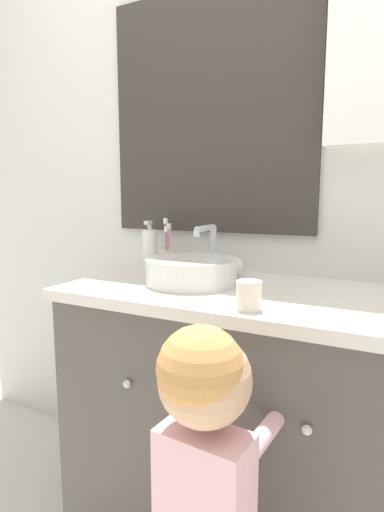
{
  "coord_description": "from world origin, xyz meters",
  "views": [
    {
      "loc": [
        0.41,
        -0.85,
        1.18
      ],
      "look_at": [
        -0.16,
        0.26,
        0.99
      ],
      "focal_mm": 28.0,
      "sensor_mm": 36.0,
      "label": 1
    }
  ],
  "objects_px": {
    "soap_dispenser": "(150,248)",
    "drinking_cup": "(249,296)",
    "child_figure": "(205,480)",
    "sink_basin": "(193,270)",
    "toothbrush_holder": "(168,257)"
  },
  "relations": [
    {
      "from": "soap_dispenser",
      "to": "drinking_cup",
      "type": "bearing_deg",
      "value": -36.12
    },
    {
      "from": "soap_dispenser",
      "to": "child_figure",
      "type": "relative_size",
      "value": 0.21
    },
    {
      "from": "drinking_cup",
      "to": "soap_dispenser",
      "type": "bearing_deg",
      "value": 143.88
    },
    {
      "from": "sink_basin",
      "to": "child_figure",
      "type": "height_order",
      "value": "sink_basin"
    },
    {
      "from": "sink_basin",
      "to": "soap_dispenser",
      "type": "xyz_separation_m",
      "value": [
        -0.3,
        0.19,
        0.03
      ]
    },
    {
      "from": "toothbrush_holder",
      "to": "drinking_cup",
      "type": "bearing_deg",
      "value": -40.39
    },
    {
      "from": "child_figure",
      "to": "toothbrush_holder",
      "type": "bearing_deg",
      "value": 125.6
    },
    {
      "from": "toothbrush_holder",
      "to": "drinking_cup",
      "type": "xyz_separation_m",
      "value": [
        0.48,
        -0.41,
        -0.01
      ]
    },
    {
      "from": "soap_dispenser",
      "to": "drinking_cup",
      "type": "xyz_separation_m",
      "value": [
        0.57,
        -0.41,
        -0.04
      ]
    },
    {
      "from": "toothbrush_holder",
      "to": "soap_dispenser",
      "type": "distance_m",
      "value": 0.09
    },
    {
      "from": "toothbrush_holder",
      "to": "drinking_cup",
      "type": "distance_m",
      "value": 0.63
    },
    {
      "from": "toothbrush_holder",
      "to": "child_figure",
      "type": "xyz_separation_m",
      "value": [
        0.49,
        -0.68,
        -0.34
      ]
    },
    {
      "from": "soap_dispenser",
      "to": "child_figure",
      "type": "distance_m",
      "value": 0.96
    },
    {
      "from": "soap_dispenser",
      "to": "drinking_cup",
      "type": "height_order",
      "value": "soap_dispenser"
    },
    {
      "from": "soap_dispenser",
      "to": "drinking_cup",
      "type": "relative_size",
      "value": 2.55
    }
  ]
}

